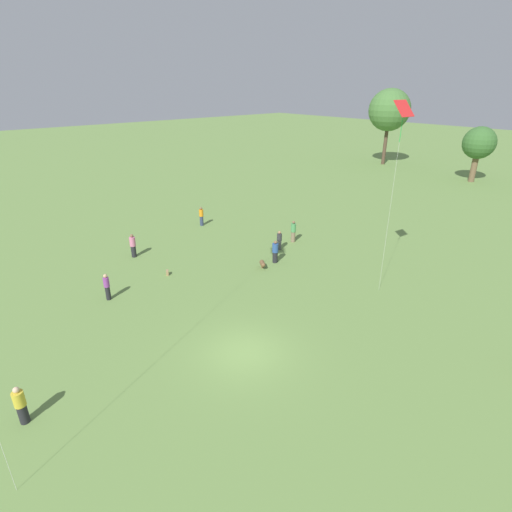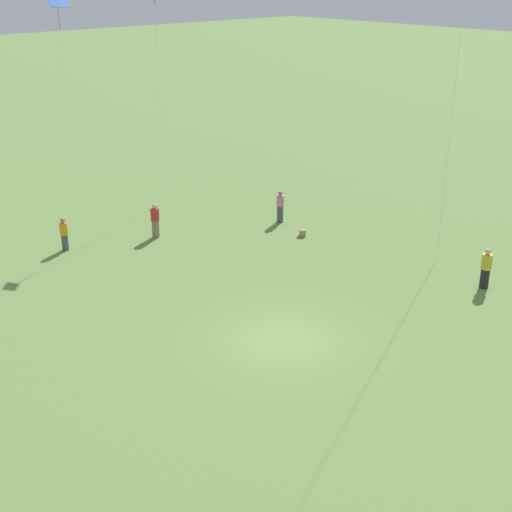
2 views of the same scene
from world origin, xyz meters
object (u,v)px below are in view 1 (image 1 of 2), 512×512
Objects in this scene: person_6 at (275,252)px; kite_3 at (403,115)px; person_5 at (107,287)px; person_1 at (201,216)px; person_10 at (133,246)px; person_11 at (279,240)px; picnic_bag_0 at (167,273)px; person_2 at (21,405)px; dog_1 at (263,264)px; person_4 at (293,232)px.

kite_3 reaches higher than person_6.
person_1 is at bearing -13.66° from person_5.
person_11 is (6.29, 9.37, -0.14)m from person_10.
person_10 is (-5.09, 4.12, 0.04)m from person_5.
picnic_bag_0 is at bearing -38.37° from person_5.
person_2 reaches higher than dog_1.
person_5 is at bearing -87.32° from person_6.
person_11 is at bearing -6.79° from person_10.
dog_1 is (1.79, -3.41, -0.40)m from person_11.
person_1 is 0.97× the size of person_10.
person_10 is 5.15× the size of picnic_bag_0.
person_5 is at bearing -82.18° from picnic_bag_0.
person_10 is at bearing 4.83° from person_5.
kite_3 is 13.10m from dog_1.
person_1 is at bearing -68.71° from dog_1.
person_1 is 1.14× the size of person_11.
person_2 is at bearing -55.63° from person_1.
person_11 is 3.87m from dog_1.
person_4 is 1.18× the size of person_11.
dog_1 is 2.22× the size of picnic_bag_0.
person_2 is 2.18× the size of dog_1.
person_11 is at bearing -10.21° from person_2.
dog_1 is at bearing 139.62° from person_11.
kite_3 reaches higher than dog_1.
picnic_bag_0 is (-0.61, 4.43, -0.69)m from person_5.
person_11 is at bearing 78.73° from picnic_bag_0.
person_11 reaches higher than picnic_bag_0.
kite_3 is (7.53, 2.05, 9.82)m from person_6.
person_4 reaches higher than person_10.
person_2 is at bearing 58.62° from person_4.
person_1 reaches higher than person_5.
picnic_bag_0 is at bearing -179.02° from kite_3.
person_2 is 13.40m from picnic_bag_0.
kite_3 is at bearing -0.09° from person_1.
person_2 is 0.15× the size of kite_3.
person_11 reaches higher than dog_1.
person_4 is 1.07× the size of person_5.
person_2 is 1.00× the size of person_6.
person_5 is 1.11× the size of person_11.
person_6 is 12.54m from kite_3.
kite_3 reaches higher than person_4.
dog_1 is 6.70m from picnic_bag_0.
person_2 is at bearing 128.78° from person_11.
person_6 is at bearing 156.25° from kite_3.
dog_1 is (10.74, -2.07, -0.52)m from person_1.
dog_1 is at bearing -62.71° from person_5.
person_2 is 20.79m from person_11.
person_6 is (10.52, -0.63, -0.04)m from person_1.
person_11 is at bearing 54.05° from person_4.
person_5 is 2.18× the size of dog_1.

